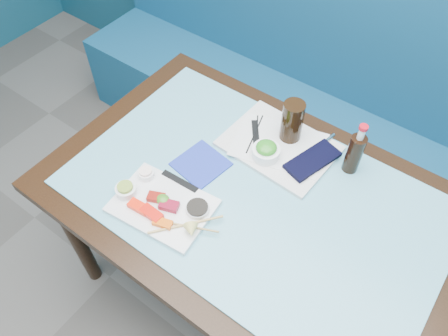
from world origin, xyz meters
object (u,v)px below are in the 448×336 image
Objects in this scene: sashimi_plate at (163,206)px; seaweed_bowl at (266,152)px; serving_tray at (279,146)px; blue_napkin at (201,164)px; booth_bench at (345,128)px; cola_glass at (292,121)px; dining_table at (254,210)px; cola_bottle_body at (354,154)px.

seaweed_bowl reaches higher than sashimi_plate.
serving_tray is 0.29m from blue_napkin.
booth_bench is 0.74m from cola_glass.
dining_table is 0.20m from seaweed_bowl.
booth_bench is 19.45× the size of cola_bottle_body.
cola_glass is at bearing -178.31° from cola_bottle_body.
booth_bench is at bearing 86.07° from cola_glass.
seaweed_bowl is at bearing 111.16° from dining_table.
cola_glass reaches higher than cola_bottle_body.
cola_glass is (-0.04, -0.56, 0.48)m from booth_bench.
dining_table is (0.00, -0.84, 0.29)m from booth_bench.
booth_bench is at bearing 88.54° from serving_tray.
cola_bottle_body is at bearing 44.70° from sashimi_plate.
serving_tray is at bearing -166.02° from cola_bottle_body.
cola_glass is at bearing -93.93° from booth_bench.
cola_glass reaches higher than blue_napkin.
cola_bottle_body reaches higher than serving_tray.
cola_bottle_body is (0.20, 0.29, 0.17)m from dining_table.
booth_bench is 7.80× the size of serving_tray.
sashimi_plate is 0.21m from blue_napkin.
blue_napkin is at bearing -123.12° from cola_glass.
seaweed_bowl is at bearing -94.84° from booth_bench.
cola_bottle_body is (0.25, 0.06, 0.07)m from serving_tray.
booth_bench is at bearing 90.00° from dining_table.
blue_napkin is at bearing -124.35° from serving_tray.
blue_napkin is (-0.23, -0.84, 0.39)m from booth_bench.
cola_glass reaches higher than sashimi_plate.
dining_table is at bearing -124.91° from cola_bottle_body.
dining_table is 8.78× the size of cola_glass.
seaweed_bowl is (0.16, 0.37, 0.03)m from sashimi_plate.
booth_bench reaches higher than cola_bottle_body.
blue_napkin is (-0.23, -0.01, 0.09)m from dining_table.
cola_glass is 0.99× the size of blue_napkin.
cola_bottle_body is (0.41, 0.51, 0.07)m from sashimi_plate.
dining_table is 0.39m from cola_bottle_body.
sashimi_plate is at bearing -109.36° from cola_glass.
blue_napkin reaches higher than dining_table.
cola_bottle_body reaches higher than blue_napkin.
cola_bottle_body reaches higher than seaweed_bowl.
cola_glass is (0.02, 0.13, 0.06)m from seaweed_bowl.
serving_tray is 0.10m from cola_glass.
seaweed_bowl is 0.23m from blue_napkin.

